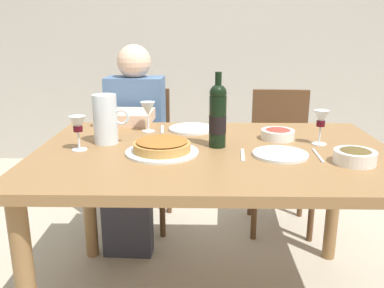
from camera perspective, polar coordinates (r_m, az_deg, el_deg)
name	(u,v)px	position (r m, az deg, el deg)	size (l,w,h in m)	color
back_wall	(207,10)	(3.89, 2.11, 18.05)	(8.00, 0.10, 2.80)	#B2ADA3
dining_table	(214,170)	(1.76, 3.07, -3.62)	(1.50, 1.00, 0.76)	olive
wine_bottle	(218,116)	(1.73, 3.59, 3.94)	(0.07, 0.07, 0.32)	black
water_pitcher	(106,122)	(1.83, -11.91, 3.00)	(0.16, 0.11, 0.22)	silver
baked_tart	(162,147)	(1.67, -4.19, -0.37)	(0.30, 0.30, 0.06)	silver
salad_bowl	(278,133)	(1.92, 11.84, 1.44)	(0.15, 0.15, 0.05)	white
olive_bowl	(355,156)	(1.66, 21.70, -1.52)	(0.16, 0.16, 0.06)	white
wine_glass_left_diner	(148,110)	(2.01, -6.16, 4.75)	(0.07, 0.07, 0.15)	silver
wine_glass_right_diner	(321,120)	(1.86, 17.49, 3.14)	(0.07, 0.07, 0.15)	silver
wine_glass_centre	(78,126)	(1.75, -15.60, 2.45)	(0.07, 0.07, 0.14)	silver
dinner_plate_left_setting	(192,129)	(2.05, 0.02, 2.14)	(0.23, 0.23, 0.01)	silver
dinner_plate_right_setting	(280,154)	(1.68, 12.17, -1.40)	(0.22, 0.22, 0.01)	silver
fork_left_setting	(162,129)	(2.06, -4.16, 2.06)	(0.16, 0.01, 0.01)	silver
knife_left_setting	(222,130)	(2.06, 4.21, 2.02)	(0.18, 0.01, 0.01)	silver
knife_right_setting	(318,155)	(1.71, 17.09, -1.51)	(0.18, 0.01, 0.01)	silver
spoon_right_setting	(243,155)	(1.65, 7.06, -1.51)	(0.16, 0.01, 0.01)	silver
chair_left	(141,148)	(2.70, -7.14, -0.53)	(0.42, 0.42, 0.87)	brown
diner_left	(133,140)	(2.44, -8.21, 0.59)	(0.35, 0.51, 1.16)	#4C6B93
chair_right	(280,150)	(2.68, 12.15, -0.86)	(0.42, 0.42, 0.87)	brown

